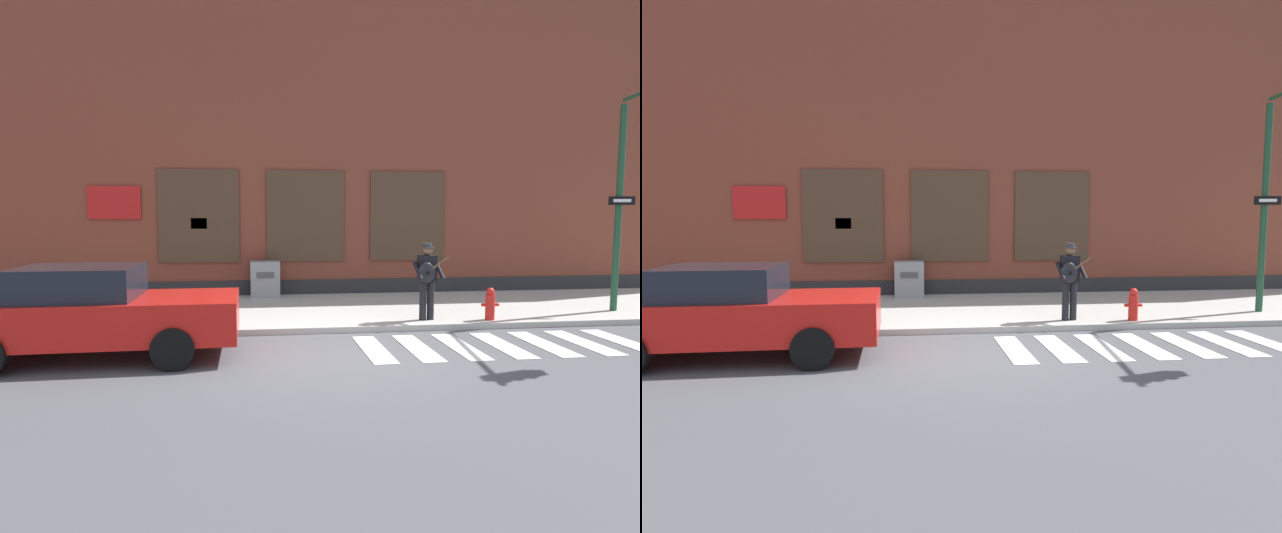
% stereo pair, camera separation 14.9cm
% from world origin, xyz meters
% --- Properties ---
extents(ground_plane, '(160.00, 160.00, 0.00)m').
position_xyz_m(ground_plane, '(0.00, 0.00, 0.00)').
color(ground_plane, '#4C4C51').
extents(sidewalk, '(28.00, 4.59, 0.13)m').
position_xyz_m(sidewalk, '(0.00, 3.99, 0.06)').
color(sidewalk, '#ADAAA3').
rests_on(sidewalk, ground).
extents(building_backdrop, '(28.00, 4.06, 9.06)m').
position_xyz_m(building_backdrop, '(-0.00, 8.28, 4.52)').
color(building_backdrop, brown).
rests_on(building_backdrop, ground).
extents(crosswalk, '(5.20, 1.90, 0.01)m').
position_xyz_m(crosswalk, '(3.03, 0.40, 0.01)').
color(crosswalk, silver).
rests_on(crosswalk, ground).
extents(red_car, '(4.63, 2.04, 1.53)m').
position_xyz_m(red_car, '(-4.08, 0.45, 0.77)').
color(red_car, red).
rests_on(red_car, ground).
extents(busker, '(0.71, 0.52, 1.66)m').
position_xyz_m(busker, '(2.23, 2.20, 1.07)').
color(busker, black).
rests_on(busker, sidewalk).
extents(utility_box, '(0.80, 0.63, 1.00)m').
position_xyz_m(utility_box, '(-1.18, 5.84, 0.63)').
color(utility_box, gray).
rests_on(utility_box, sidewalk).
extents(fire_hydrant, '(0.38, 0.20, 0.70)m').
position_xyz_m(fire_hydrant, '(3.59, 2.05, 0.47)').
color(fire_hydrant, red).
rests_on(fire_hydrant, sidewalk).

